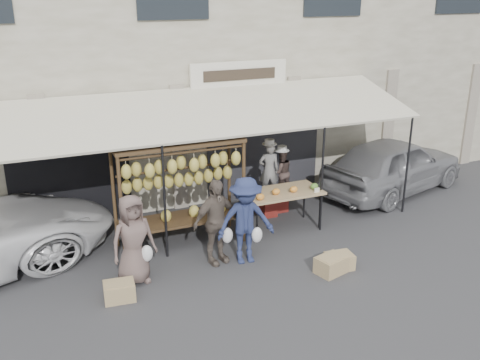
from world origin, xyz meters
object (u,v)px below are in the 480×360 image
object	(u,v)px
vendor_right	(281,172)
customer_left	(133,240)
customer_mid	(216,222)
sedan	(394,165)
crate_near_a	(331,265)
banana_rack	(179,173)
vendor_left	(269,170)
crate_far	(119,291)
customer_right	(246,221)
produce_table	(283,193)
crate_near_b	(339,261)

from	to	relation	value
vendor_right	customer_left	size ratio (longest dim) A/B	0.67
customer_mid	sedan	world-z (taller)	customer_mid
customer_left	crate_near_a	xyz separation A→B (m)	(3.44, -1.11, -0.68)
customer_left	sedan	distance (m)	7.46
banana_rack	sedan	world-z (taller)	banana_rack
vendor_left	crate_far	size ratio (longest dim) A/B	2.52
customer_right	customer_left	bearing A→B (deg)	-175.91
produce_table	crate_far	xyz separation A→B (m)	(-3.86, -1.43, -0.71)
produce_table	sedan	world-z (taller)	sedan
customer_right	crate_near_b	xyz separation A→B (m)	(1.53, -0.95, -0.72)
vendor_right	customer_right	xyz separation A→B (m)	(-1.78, -2.00, -0.11)
vendor_left	customer_right	xyz separation A→B (m)	(-1.39, -1.85, -0.26)
produce_table	vendor_right	size ratio (longest dim) A/B	1.51
crate_near_b	crate_far	bearing A→B (deg)	172.30
customer_mid	crate_near_b	xyz separation A→B (m)	(2.07, -1.16, -0.70)
vendor_right	crate_far	size ratio (longest dim) A/B	2.17
customer_mid	crate_far	distance (m)	2.20
banana_rack	sedan	distance (m)	6.10
vendor_right	crate_far	xyz separation A→B (m)	(-4.31, -2.40, -0.82)
customer_left	banana_rack	bearing A→B (deg)	29.83
banana_rack	vendor_left	distance (m)	2.45
crate_near_b	customer_mid	bearing A→B (deg)	150.79
customer_mid	crate_far	world-z (taller)	customer_mid
vendor_left	crate_near_b	size ratio (longest dim) A/B	2.62
customer_mid	customer_right	size ratio (longest dim) A/B	0.98
customer_left	sedan	bearing A→B (deg)	2.55
crate_far	customer_mid	bearing A→B (deg)	16.93
customer_left	customer_mid	xyz separation A→B (m)	(1.61, 0.13, 0.01)
vendor_left	crate_far	world-z (taller)	vendor_left
vendor_left	crate_near_b	world-z (taller)	vendor_left
vendor_left	customer_left	bearing A→B (deg)	39.54
customer_mid	customer_left	bearing A→B (deg)	169.12
crate_far	produce_table	bearing A→B (deg)	20.34
customer_left	customer_right	world-z (taller)	customer_right
vendor_left	crate_far	xyz separation A→B (m)	(-3.92, -2.25, -0.97)
vendor_right	customer_left	bearing A→B (deg)	30.54
banana_rack	sedan	size ratio (longest dim) A/B	0.60
produce_table	vendor_right	distance (m)	1.07
customer_left	customer_right	distance (m)	2.15
banana_rack	customer_left	distance (m)	1.81
banana_rack	vendor_left	world-z (taller)	banana_rack
customer_left	vendor_right	bearing A→B (deg)	13.58
customer_left	vendor_left	bearing A→B (deg)	14.18
vendor_right	sedan	distance (m)	3.29
banana_rack	produce_table	size ratio (longest dim) A/B	1.53
customer_right	banana_rack	bearing A→B (deg)	134.02
produce_table	customer_right	world-z (taller)	customer_right
crate_far	sedan	world-z (taller)	sedan
vendor_left	customer_left	distance (m)	3.96
sedan	customer_right	bearing A→B (deg)	95.27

